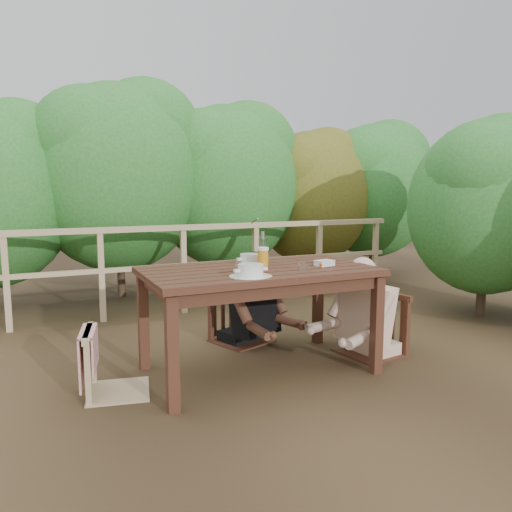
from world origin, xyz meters
name	(u,v)px	position (x,y,z in m)	size (l,w,h in m)	color
ground	(259,371)	(0.00, 0.00, 0.00)	(60.00, 60.00, 0.00)	#4A3620
table	(259,321)	(0.00, 0.00, 0.40)	(1.73, 0.97, 0.80)	#3A1E13
chair_left	(116,332)	(-1.06, 0.04, 0.43)	(0.43, 0.43, 0.87)	tan
chair_far	(242,291)	(0.17, 0.74, 0.48)	(0.47, 0.47, 0.96)	#3A1E13
chair_right	(372,298)	(1.05, -0.04, 0.49)	(0.49, 0.49, 0.98)	#3A1E13
woman	(241,272)	(0.17, 0.76, 0.65)	(0.53, 0.65, 1.30)	black
diner_right	(375,274)	(1.08, -0.04, 0.70)	(0.56, 0.69, 1.40)	beige
railing	(184,269)	(0.00, 2.00, 0.51)	(5.60, 0.10, 1.01)	tan
hedge_row	(185,152)	(0.40, 3.20, 1.90)	(6.60, 1.60, 3.80)	#296326
soup_near	(251,271)	(-0.20, -0.29, 0.85)	(0.30, 0.30, 0.10)	silver
soup_far	(250,260)	(0.04, 0.24, 0.84)	(0.28, 0.28, 0.09)	white
beer_glass	(263,258)	(0.05, 0.04, 0.88)	(0.09, 0.09, 0.17)	#C98D10
bottle	(263,249)	(0.10, 0.15, 0.94)	(0.07, 0.07, 0.28)	white
tumbler	(303,268)	(0.23, -0.26, 0.84)	(0.07, 0.07, 0.08)	white
butter_tub	(324,264)	(0.51, -0.12, 0.83)	(0.14, 0.10, 0.06)	silver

